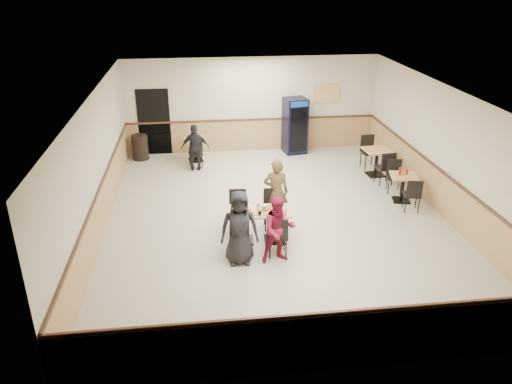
{
  "coord_description": "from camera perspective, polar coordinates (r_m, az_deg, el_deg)",
  "views": [
    {
      "loc": [
        -1.8,
        -10.47,
        5.43
      ],
      "look_at": [
        -0.56,
        -0.5,
        0.94
      ],
      "focal_mm": 35.0,
      "sensor_mm": 36.0,
      "label": 1
    }
  ],
  "objects": [
    {
      "name": "lone_diner",
      "position": [
        14.66,
        -6.96,
        5.05
      ],
      "size": [
        0.82,
        0.36,
        1.38
      ],
      "primitive_type": "imported",
      "rotation": [
        0.0,
        0.0,
        3.12
      ],
      "color": "black",
      "rests_on": "ground"
    },
    {
      "name": "tabletop_clutter",
      "position": [
        10.54,
        0.28,
        -2.22
      ],
      "size": [
        1.21,
        0.61,
        0.12
      ],
      "rotation": [
        0.0,
        0.0,
        -0.07
      ],
      "color": "#B30D0B",
      "rests_on": "main_table"
    },
    {
      "name": "back_table_chair_lone",
      "position": [
        14.96,
        -6.92,
        4.44
      ],
      "size": [
        0.47,
        0.47,
        0.89
      ],
      "primitive_type": null,
      "rotation": [
        0.0,
        0.0,
        3.3
      ],
      "color": "black",
      "rests_on": "ground"
    },
    {
      "name": "diner_woman_right",
      "position": [
        9.93,
        2.62,
        -4.31
      ],
      "size": [
        0.76,
        0.63,
        1.42
      ],
      "primitive_type": "imported",
      "rotation": [
        0.0,
        0.0,
        0.15
      ],
      "color": "maroon",
      "rests_on": "ground"
    },
    {
      "name": "main_table",
      "position": [
        10.74,
        0.35,
        -3.31
      ],
      "size": [
        1.41,
        0.78,
        0.73
      ],
      "rotation": [
        0.0,
        0.0,
        -0.07
      ],
      "color": "black",
      "rests_on": "ground"
    },
    {
      "name": "back_table",
      "position": [
        15.49,
        -6.96,
        5.21
      ],
      "size": [
        0.74,
        0.74,
        0.7
      ],
      "rotation": [
        0.0,
        0.0,
        0.15
      ],
      "color": "black",
      "rests_on": "ground"
    },
    {
      "name": "side_table_far_chair_north",
      "position": [
        15.19,
        12.83,
        4.5
      ],
      "size": [
        0.49,
        0.49,
        0.99
      ],
      "primitive_type": null,
      "rotation": [
        0.0,
        0.0,
        0.09
      ],
      "color": "black",
      "rests_on": "ground"
    },
    {
      "name": "side_table_far_chair_south",
      "position": [
        14.1,
        14.46,
        2.8
      ],
      "size": [
        0.49,
        0.49,
        0.99
      ],
      "primitive_type": null,
      "rotation": [
        0.0,
        0.0,
        3.23
      ],
      "color": "black",
      "rests_on": "ground"
    },
    {
      "name": "diner_woman_left",
      "position": [
        9.85,
        -1.91,
        -4.1
      ],
      "size": [
        0.78,
        0.52,
        1.55
      ],
      "primitive_type": "imported",
      "rotation": [
        0.0,
        0.0,
        -0.04
      ],
      "color": "black",
      "rests_on": "ground"
    },
    {
      "name": "side_table_near",
      "position": [
        13.15,
        16.45,
        0.88
      ],
      "size": [
        0.78,
        0.78,
        0.7
      ],
      "rotation": [
        0.0,
        0.0,
        -0.21
      ],
      "color": "black",
      "rests_on": "ground"
    },
    {
      "name": "ground",
      "position": [
        11.93,
        2.36,
        -3.01
      ],
      "size": [
        10.0,
        10.0,
        0.0
      ],
      "primitive_type": "plane",
      "color": "beige",
      "rests_on": "ground"
    },
    {
      "name": "main_chairs",
      "position": [
        10.75,
        0.09,
        -3.42
      ],
      "size": [
        1.32,
        1.68,
        0.93
      ],
      "rotation": [
        0.0,
        0.0,
        -0.07
      ],
      "color": "black",
      "rests_on": "ground"
    },
    {
      "name": "side_table_near_chair_south",
      "position": [
        12.7,
        17.39,
        -0.2
      ],
      "size": [
        0.49,
        0.49,
        0.89
      ],
      "primitive_type": null,
      "rotation": [
        0.0,
        0.0,
        2.93
      ],
      "color": "black",
      "rests_on": "ground"
    },
    {
      "name": "trash_bin",
      "position": [
        15.94,
        -13.1,
        5.01
      ],
      "size": [
        0.49,
        0.49,
        0.78
      ],
      "primitive_type": "cylinder",
      "color": "black",
      "rests_on": "ground"
    },
    {
      "name": "side_table_near_chair_north",
      "position": [
        13.64,
        15.56,
        1.72
      ],
      "size": [
        0.49,
        0.49,
        0.89
      ],
      "primitive_type": null,
      "rotation": [
        0.0,
        0.0,
        -0.21
      ],
      "color": "black",
      "rests_on": "ground"
    },
    {
      "name": "room_shell",
      "position": [
        14.34,
        7.78,
        4.09
      ],
      "size": [
        10.0,
        10.0,
        10.0
      ],
      "color": "silver",
      "rests_on": "ground"
    },
    {
      "name": "side_table_far",
      "position": [
        14.63,
        13.62,
        3.77
      ],
      "size": [
        0.79,
        0.79,
        0.78
      ],
      "rotation": [
        0.0,
        0.0,
        0.09
      ],
      "color": "black",
      "rests_on": "ground"
    },
    {
      "name": "condiment_caddy",
      "position": [
        13.07,
        16.41,
        2.26
      ],
      "size": [
        0.23,
        0.06,
        0.2
      ],
      "color": "#A9110C",
      "rests_on": "side_table_near"
    },
    {
      "name": "diner_man_opposite",
      "position": [
        11.39,
        2.3,
        0.02
      ],
      "size": [
        0.63,
        0.46,
        1.58
      ],
      "primitive_type": "imported",
      "rotation": [
        0.0,
        0.0,
        2.99
      ],
      "color": "brown",
      "rests_on": "ground"
    },
    {
      "name": "pepsi_cooler",
      "position": [
        16.04,
        4.47,
        7.56
      ],
      "size": [
        0.77,
        0.78,
        1.77
      ],
      "rotation": [
        0.0,
        0.0,
        0.17
      ],
      "color": "black",
      "rests_on": "ground"
    }
  ]
}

